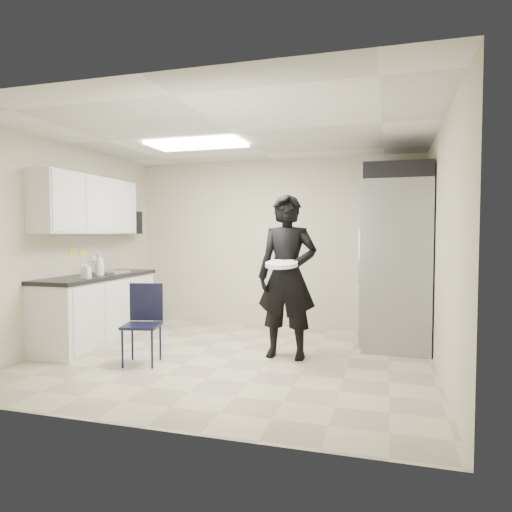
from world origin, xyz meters
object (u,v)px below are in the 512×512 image
(folding_chair, at_px, (142,326))
(man_tuxedo, at_px, (287,276))
(lower_counter, at_px, (98,311))
(commercial_fridge, at_px, (396,264))

(folding_chair, height_order, man_tuxedo, man_tuxedo)
(folding_chair, bearing_deg, man_tuxedo, 12.98)
(folding_chair, bearing_deg, lower_counter, 133.73)
(commercial_fridge, distance_m, folding_chair, 3.30)
(lower_counter, height_order, folding_chair, same)
(folding_chair, relative_size, man_tuxedo, 0.45)
(folding_chair, xyz_separation_m, man_tuxedo, (1.49, 0.72, 0.52))
(commercial_fridge, relative_size, folding_chair, 2.44)
(commercial_fridge, height_order, man_tuxedo, commercial_fridge)
(man_tuxedo, bearing_deg, commercial_fridge, 43.12)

